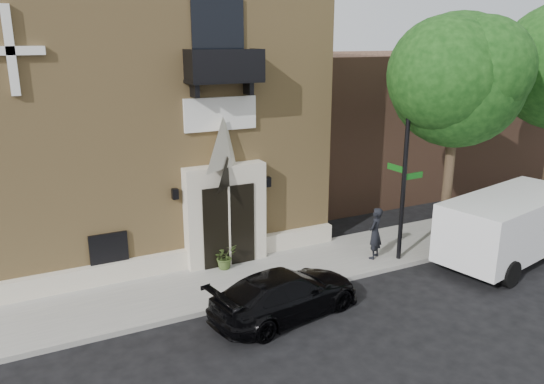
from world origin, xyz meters
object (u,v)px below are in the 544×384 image
(fire_hydrant, at_px, (466,235))
(cargo_van, at_px, (513,224))
(black_sedan, at_px, (286,294))
(pedestrian_near, at_px, (375,233))
(dumpster, at_px, (477,220))
(street_sign, at_px, (404,179))

(fire_hydrant, bearing_deg, cargo_van, -63.85)
(black_sedan, bearing_deg, pedestrian_near, -77.70)
(fire_hydrant, distance_m, dumpster, 1.17)
(street_sign, relative_size, dumpster, 2.67)
(black_sedan, relative_size, fire_hydrant, 5.73)
(cargo_van, distance_m, fire_hydrant, 1.62)
(cargo_van, distance_m, street_sign, 4.06)
(street_sign, height_order, fire_hydrant, street_sign)
(fire_hydrant, bearing_deg, dumpster, 25.43)
(black_sedan, xyz_separation_m, dumpster, (8.79, 1.73, 0.15))
(black_sedan, distance_m, fire_hydrant, 7.86)
(cargo_van, height_order, dumpster, cargo_van)
(street_sign, distance_m, pedestrian_near, 1.99)
(black_sedan, relative_size, dumpster, 2.16)
(pedestrian_near, bearing_deg, dumpster, 146.79)
(black_sedan, xyz_separation_m, cargo_van, (8.40, -0.06, 0.63))
(cargo_van, height_order, street_sign, street_sign)
(black_sedan, bearing_deg, street_sign, -84.73)
(fire_hydrant, bearing_deg, black_sedan, -170.94)
(cargo_van, distance_m, dumpster, 1.89)
(street_sign, distance_m, fire_hydrant, 3.64)
(dumpster, bearing_deg, fire_hydrant, -160.25)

